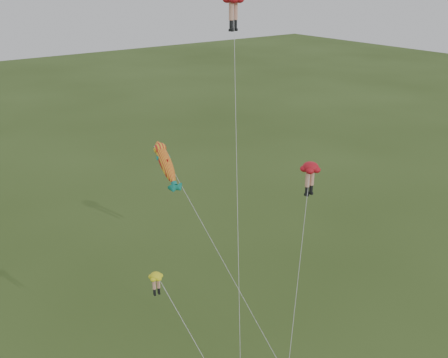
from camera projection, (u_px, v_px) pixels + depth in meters
legs_kite_red_high at (233, 4)px, 37.57m from camera, size 8.82×12.26×24.70m
legs_kite_red_mid at (310, 171)px, 38.55m from camera, size 8.01×6.79×12.52m
legs_kite_yellow at (160, 285)px, 30.72m from camera, size 2.91×6.34×8.98m
fish_kite at (166, 163)px, 32.84m from camera, size 5.06×9.59×15.85m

